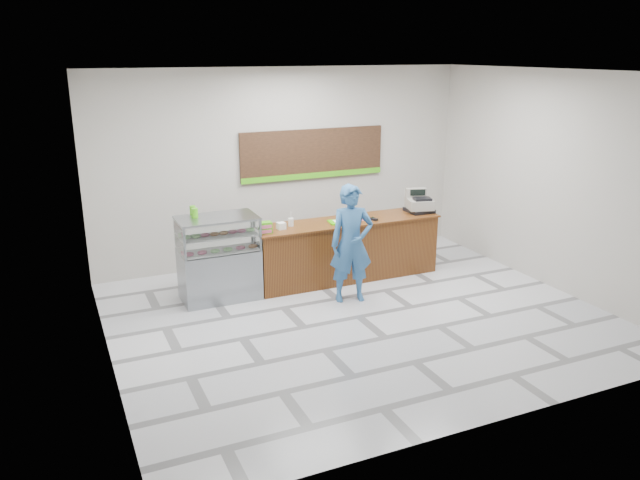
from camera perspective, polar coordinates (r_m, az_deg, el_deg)
name	(u,v)px	position (r m, az deg, el deg)	size (l,w,h in m)	color
floor	(359,317)	(9.29, 3.60, -7.02)	(7.00, 7.00, 0.00)	silver
back_wall	(285,166)	(11.40, -3.26, 6.75)	(7.00, 7.00, 0.00)	#B7B2A9
ceiling	(364,72)	(8.49, 4.05, 15.11)	(7.00, 7.00, 0.00)	silver
sales_counter	(346,249)	(10.63, 2.43, -0.87)	(3.26, 0.76, 1.03)	brown
display_case	(219,257)	(9.83, -9.23, -1.59)	(1.22, 0.72, 1.33)	gray
menu_board	(313,155)	(11.54, -0.62, 7.82)	(2.80, 0.06, 0.90)	black
cash_register	(419,204)	(11.13, 9.04, 3.31)	(0.52, 0.54, 0.40)	black
card_terminal	(374,219)	(10.52, 4.93, 1.91)	(0.07, 0.14, 0.04)	black
serving_tray	(341,222)	(10.35, 1.94, 1.68)	(0.43, 0.34, 0.02)	#3FD600
napkin_box	(281,226)	(9.97, -3.57, 1.30)	(0.12, 0.12, 0.11)	white
straw_cup	(291,222)	(10.12, -2.68, 1.64)	(0.09, 0.09, 0.13)	silver
promo_box	(265,228)	(9.76, -5.04, 1.14)	(0.20, 0.13, 0.18)	#4BBC16
donut_decal	(365,220)	(10.53, 4.15, 1.86)	(0.14, 0.14, 0.00)	#D96187
green_cup_left	(193,210)	(9.82, -11.56, 2.67)	(0.09, 0.09, 0.14)	#4BBC16
green_cup_right	(195,213)	(9.64, -11.37, 2.43)	(0.10, 0.10, 0.15)	#4BBC16
customer	(351,244)	(9.59, 2.89, -0.33)	(0.67, 0.44, 1.84)	#2E6096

